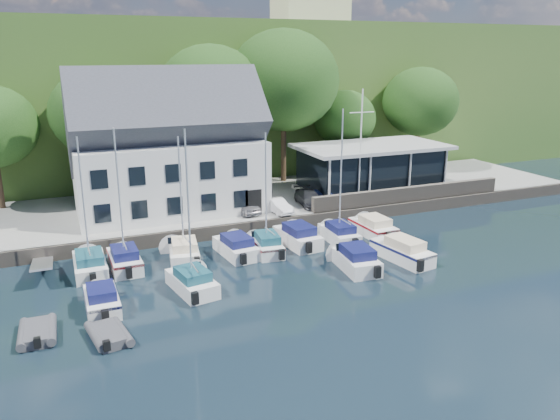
{
  "coord_description": "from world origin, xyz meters",
  "views": [
    {
      "loc": [
        -15.05,
        -25.23,
        13.08
      ],
      "look_at": [
        -0.77,
        9.0,
        2.27
      ],
      "focal_mm": 35.0,
      "sensor_mm": 36.0,
      "label": 1
    }
  ],
  "objects_px": {
    "boat_r1_4": "(266,192)",
    "boat_r1_7": "(373,225)",
    "dinghy_0": "(37,331)",
    "boat_r1_1": "(120,199)",
    "car_dgrey": "(309,198)",
    "boat_r1_3": "(236,245)",
    "car_blue": "(333,195)",
    "boat_r1_2": "(181,196)",
    "boat_r2_1": "(189,219)",
    "car_white": "(277,205)",
    "club_pavilion": "(371,167)",
    "boat_r1_6": "(341,183)",
    "boat_r1_5": "(298,234)",
    "flagpole": "(360,147)",
    "boat_r2_3": "(355,257)",
    "harbor_building": "(168,155)",
    "boat_r2_4": "(402,249)",
    "dinghy_1": "(109,333)",
    "car_silver": "(244,204)",
    "boat_r1_0": "(84,207)",
    "boat_r2_0": "(102,297)"
  },
  "relations": [
    {
      "from": "boat_r2_3",
      "to": "dinghy_1",
      "type": "height_order",
      "value": "boat_r2_3"
    },
    {
      "from": "boat_r1_1",
      "to": "harbor_building",
      "type": "bearing_deg",
      "value": 60.42
    },
    {
      "from": "car_silver",
      "to": "boat_r1_3",
      "type": "bearing_deg",
      "value": -120.39
    },
    {
      "from": "boat_r2_1",
      "to": "boat_r1_6",
      "type": "bearing_deg",
      "value": 10.24
    },
    {
      "from": "boat_r2_1",
      "to": "car_dgrey",
      "type": "bearing_deg",
      "value": 30.71
    },
    {
      "from": "flagpole",
      "to": "boat_r1_0",
      "type": "height_order",
      "value": "flagpole"
    },
    {
      "from": "flagpole",
      "to": "boat_r1_6",
      "type": "bearing_deg",
      "value": -130.76
    },
    {
      "from": "car_silver",
      "to": "boat_r1_7",
      "type": "xyz_separation_m",
      "value": [
        7.99,
        -6.02,
        -0.92
      ]
    },
    {
      "from": "boat_r1_4",
      "to": "boat_r2_1",
      "type": "bearing_deg",
      "value": -139.05
    },
    {
      "from": "dinghy_1",
      "to": "boat_r1_5",
      "type": "bearing_deg",
      "value": 22.63
    },
    {
      "from": "boat_r1_6",
      "to": "boat_r2_0",
      "type": "xyz_separation_m",
      "value": [
        -16.69,
        -4.7,
        -3.56
      ]
    },
    {
      "from": "dinghy_0",
      "to": "dinghy_1",
      "type": "bearing_deg",
      "value": -24.53
    },
    {
      "from": "flagpole",
      "to": "boat_r1_7",
      "type": "bearing_deg",
      "value": -109.35
    },
    {
      "from": "harbor_building",
      "to": "car_white",
      "type": "relative_size",
      "value": 4.38
    },
    {
      "from": "boat_r1_2",
      "to": "boat_r1_5",
      "type": "relative_size",
      "value": 1.46
    },
    {
      "from": "car_blue",
      "to": "boat_r1_2",
      "type": "bearing_deg",
      "value": -173.15
    },
    {
      "from": "boat_r1_0",
      "to": "boat_r1_4",
      "type": "bearing_deg",
      "value": -4.23
    },
    {
      "from": "boat_r1_7",
      "to": "boat_r2_4",
      "type": "height_order",
      "value": "boat_r2_4"
    },
    {
      "from": "boat_r2_0",
      "to": "boat_r2_4",
      "type": "relative_size",
      "value": 0.78
    },
    {
      "from": "boat_r1_4",
      "to": "boat_r1_7",
      "type": "height_order",
      "value": "boat_r1_4"
    },
    {
      "from": "club_pavilion",
      "to": "dinghy_0",
      "type": "height_order",
      "value": "club_pavilion"
    },
    {
      "from": "harbor_building",
      "to": "car_blue",
      "type": "distance_m",
      "value": 13.77
    },
    {
      "from": "car_blue",
      "to": "dinghy_1",
      "type": "distance_m",
      "value": 24.31
    },
    {
      "from": "boat_r2_0",
      "to": "boat_r2_3",
      "type": "bearing_deg",
      "value": -0.93
    },
    {
      "from": "car_dgrey",
      "to": "boat_r1_3",
      "type": "bearing_deg",
      "value": -135.98
    },
    {
      "from": "boat_r1_2",
      "to": "dinghy_1",
      "type": "distance_m",
      "value": 11.15
    },
    {
      "from": "boat_r1_3",
      "to": "boat_r1_4",
      "type": "distance_m",
      "value": 4.08
    },
    {
      "from": "boat_r2_0",
      "to": "boat_r2_3",
      "type": "xyz_separation_m",
      "value": [
        15.15,
        -0.2,
        0.07
      ]
    },
    {
      "from": "boat_r1_4",
      "to": "boat_r1_0",
      "type": "bearing_deg",
      "value": -177.73
    },
    {
      "from": "harbor_building",
      "to": "car_dgrey",
      "type": "xyz_separation_m",
      "value": [
        10.68,
        -3.01,
        -3.75
      ]
    },
    {
      "from": "harbor_building",
      "to": "boat_r1_7",
      "type": "relative_size",
      "value": 2.46
    },
    {
      "from": "car_dgrey",
      "to": "boat_r2_1",
      "type": "height_order",
      "value": "boat_r2_1"
    },
    {
      "from": "boat_r1_2",
      "to": "boat_r1_6",
      "type": "xyz_separation_m",
      "value": [
        11.08,
        -0.68,
        -0.06
      ]
    },
    {
      "from": "flagpole",
      "to": "boat_r2_3",
      "type": "distance_m",
      "value": 13.3
    },
    {
      "from": "boat_r1_4",
      "to": "dinghy_1",
      "type": "xyz_separation_m",
      "value": [
        -11.09,
        -8.01,
        -3.9
      ]
    },
    {
      "from": "car_white",
      "to": "flagpole",
      "type": "bearing_deg",
      "value": -6.42
    },
    {
      "from": "boat_r1_2",
      "to": "car_white",
      "type": "bearing_deg",
      "value": 38.19
    },
    {
      "from": "car_blue",
      "to": "boat_r1_6",
      "type": "distance_m",
      "value": 7.39
    },
    {
      "from": "club_pavilion",
      "to": "boat_r2_4",
      "type": "height_order",
      "value": "club_pavilion"
    },
    {
      "from": "flagpole",
      "to": "boat_r2_3",
      "type": "bearing_deg",
      "value": -121.27
    },
    {
      "from": "car_white",
      "to": "car_blue",
      "type": "bearing_deg",
      "value": 1.0
    },
    {
      "from": "boat_r1_7",
      "to": "boat_r2_3",
      "type": "height_order",
      "value": "boat_r2_3"
    },
    {
      "from": "car_white",
      "to": "car_silver",
      "type": "bearing_deg",
      "value": 147.73
    },
    {
      "from": "harbor_building",
      "to": "boat_r1_1",
      "type": "distance_m",
      "value": 9.96
    },
    {
      "from": "car_silver",
      "to": "boat_r2_3",
      "type": "height_order",
      "value": "car_silver"
    },
    {
      "from": "boat_r1_6",
      "to": "boat_r2_3",
      "type": "xyz_separation_m",
      "value": [
        -1.54,
        -4.91,
        -3.49
      ]
    },
    {
      "from": "dinghy_0",
      "to": "boat_r1_1",
      "type": "bearing_deg",
      "value": 56.53
    },
    {
      "from": "car_blue",
      "to": "dinghy_0",
      "type": "relative_size",
      "value": 1.21
    },
    {
      "from": "boat_r1_4",
      "to": "boat_r1_5",
      "type": "height_order",
      "value": "boat_r1_4"
    },
    {
      "from": "car_dgrey",
      "to": "car_white",
      "type": "bearing_deg",
      "value": -155.89
    }
  ]
}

